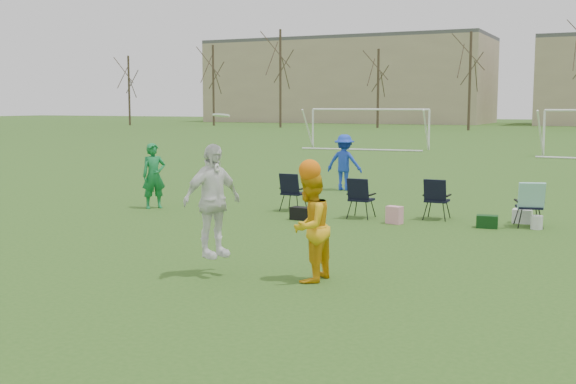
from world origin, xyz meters
The scene contains 6 objects.
ground centered at (0.00, 0.00, 0.00)m, with size 260.00×260.00×0.00m, color #2D531A.
fielder_green_near centered at (-6.61, 7.19, 0.85)m, with size 0.62×0.41×1.70m, color #147537.
fielder_blue centered at (-3.58, 13.10, 0.88)m, with size 1.14×0.65×1.76m, color blue.
center_contest centered at (-0.48, 1.59, 1.03)m, with size 2.27×1.33×2.57m.
sideline_setup centered at (1.58, 8.15, 0.52)m, with size 9.29×2.06×1.71m.
goal_left centered at (-10.00, 34.00, 1.92)m, with size 7.39×0.76×2.46m.
Camera 1 is at (4.62, -8.19, 2.70)m, focal length 45.00 mm.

